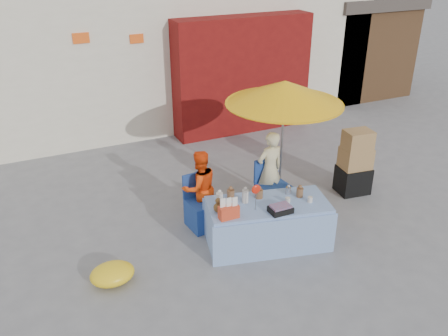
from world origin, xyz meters
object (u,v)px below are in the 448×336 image
market_table (267,223)px  vendor_beige (270,170)px  chair_left (203,211)px  umbrella (285,93)px  vendor_orange (200,188)px  chair_right (273,195)px  box_stack (355,164)px

market_table → vendor_beige: vendor_beige is taller
chair_left → umbrella: 2.27m
chair_left → vendor_orange: size_ratio=0.69×
vendor_orange → chair_right: bearing=168.0°
chair_right → box_stack: 1.61m
vendor_orange → market_table: bearing=118.1°
market_table → vendor_beige: (0.59, 0.97, 0.31)m
chair_left → chair_right: size_ratio=1.00×
box_stack → vendor_orange: bearing=175.2°
market_table → vendor_beige: 1.18m
chair_right → umbrella: 1.69m
chair_right → market_table: bearing=-131.1°
vendor_beige → vendor_orange: bearing=-5.8°
market_table → umbrella: size_ratio=0.92×
umbrella → box_stack: (1.28, -0.39, -1.35)m
chair_left → box_stack: bearing=-8.0°
chair_right → chair_left: bearing=174.2°
vendor_beige → box_stack: bearing=165.6°
vendor_orange → chair_left: bearing=83.5°
chair_left → chair_right: bearing=-5.8°
market_table → vendor_orange: bearing=137.4°
market_table → chair_left: size_ratio=2.27×
chair_right → umbrella: umbrella is taller
chair_right → vendor_beige: (0.00, 0.13, 0.41)m
market_table → vendor_orange: (-0.66, 0.97, 0.26)m
market_table → chair_right: bearing=68.2°
market_table → vendor_beige: bearing=72.0°
vendor_orange → umbrella: bearing=179.7°
chair_left → vendor_beige: (1.25, 0.13, 0.41)m
chair_right → vendor_beige: size_ratio=0.64×
chair_left → vendor_orange: vendor_orange is taller
umbrella → box_stack: bearing=-16.9°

